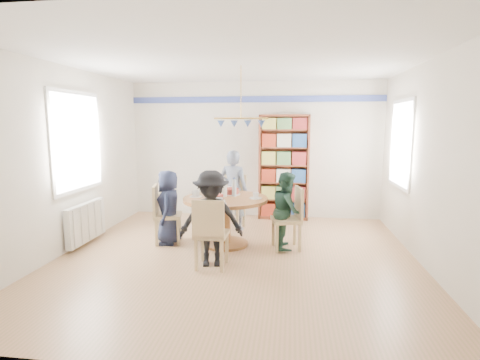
% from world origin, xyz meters
% --- Properties ---
extents(ground, '(5.00, 5.00, 0.00)m').
position_xyz_m(ground, '(0.00, 0.00, 0.00)').
color(ground, '#AB7B5A').
extents(room_shell, '(5.00, 5.00, 5.00)m').
position_xyz_m(room_shell, '(-0.26, 0.87, 1.65)').
color(room_shell, white).
rests_on(room_shell, ground).
extents(radiator, '(0.12, 1.00, 0.60)m').
position_xyz_m(radiator, '(-2.42, 0.30, 0.35)').
color(radiator, silver).
rests_on(radiator, ground).
extents(dining_table, '(1.30, 1.30, 0.75)m').
position_xyz_m(dining_table, '(-0.25, 0.55, 0.56)').
color(dining_table, brown).
rests_on(dining_table, ground).
extents(chair_left, '(0.49, 0.49, 0.93)m').
position_xyz_m(chair_left, '(-1.24, 0.52, 0.51)').
color(chair_left, tan).
rests_on(chair_left, ground).
extents(chair_right, '(0.50, 0.50, 0.94)m').
position_xyz_m(chair_right, '(0.76, 0.51, 0.52)').
color(chair_right, tan).
rests_on(chair_right, ground).
extents(chair_far, '(0.50, 0.50, 0.96)m').
position_xyz_m(chair_far, '(-0.28, 1.58, 0.53)').
color(chair_far, tan).
rests_on(chair_far, ground).
extents(chair_near, '(0.42, 0.42, 0.93)m').
position_xyz_m(chair_near, '(-0.27, -0.45, 0.51)').
color(chair_near, tan).
rests_on(chair_near, ground).
extents(person_left, '(0.48, 0.63, 1.16)m').
position_xyz_m(person_left, '(-1.14, 0.50, 0.58)').
color(person_left, '#171D33').
rests_on(person_left, ground).
extents(person_right, '(0.48, 0.60, 1.16)m').
position_xyz_m(person_right, '(0.70, 0.55, 0.58)').
color(person_right, '#1B372B').
rests_on(person_right, ground).
extents(person_far, '(0.58, 0.44, 1.42)m').
position_xyz_m(person_far, '(-0.26, 1.43, 0.71)').
color(person_far, gray).
rests_on(person_far, ground).
extents(person_near, '(0.89, 0.61, 1.27)m').
position_xyz_m(person_near, '(-0.28, -0.32, 0.64)').
color(person_near, black).
rests_on(person_near, ground).
extents(bookshelf, '(0.97, 0.29, 2.05)m').
position_xyz_m(bookshelf, '(0.60, 2.34, 1.01)').
color(bookshelf, brown).
rests_on(bookshelf, ground).
extents(tableware, '(1.13, 1.13, 0.30)m').
position_xyz_m(tableware, '(-0.27, 0.58, 0.81)').
color(tableware, white).
rests_on(tableware, dining_table).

